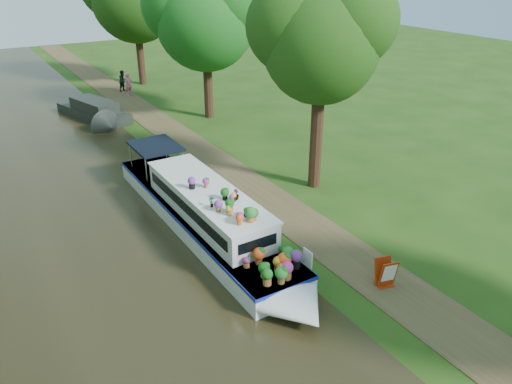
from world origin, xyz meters
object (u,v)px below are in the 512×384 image
object	(u,v)px
pedestrian_dark	(123,81)
pedestrian_pink	(129,84)
sandwich_board	(386,274)
second_boat	(95,112)
plant_boat	(209,214)

from	to	relation	value
pedestrian_dark	pedestrian_pink	bearing A→B (deg)	-116.50
sandwich_board	pedestrian_dark	bearing A→B (deg)	102.17
second_boat	sandwich_board	xyz separation A→B (m)	(3.00, -22.56, -0.07)
pedestrian_pink	plant_boat	bearing A→B (deg)	-119.99
pedestrian_dark	sandwich_board	bearing A→B (deg)	-116.77
pedestrian_dark	plant_boat	bearing A→B (deg)	-125.39
plant_boat	sandwich_board	distance (m)	6.70
second_boat	pedestrian_dark	xyz separation A→B (m)	(3.84, 6.09, 0.30)
plant_boat	second_boat	xyz separation A→B (m)	(0.31, 16.75, -0.33)
second_boat	pedestrian_pink	world-z (taller)	pedestrian_pink
sandwich_board	pedestrian_dark	distance (m)	28.67
second_boat	plant_boat	bearing A→B (deg)	-106.86
sandwich_board	pedestrian_dark	size ratio (longest dim) A/B	0.59
plant_boat	pedestrian_pink	size ratio (longest dim) A/B	8.43
plant_boat	pedestrian_pink	xyz separation A→B (m)	(4.12, 21.48, -0.02)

